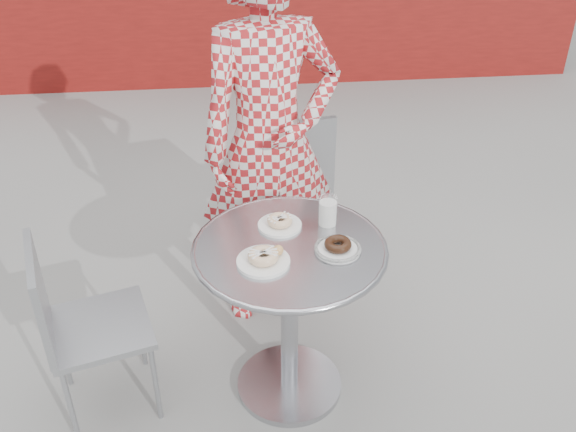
{
  "coord_description": "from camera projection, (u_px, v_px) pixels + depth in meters",
  "views": [
    {
      "loc": [
        -0.21,
        -2.0,
        2.16
      ],
      "look_at": [
        0.0,
        0.07,
        0.83
      ],
      "focal_mm": 40.0,
      "sensor_mm": 36.0,
      "label": 1
    }
  ],
  "objects": [
    {
      "name": "seated_person",
      "position": [
        270.0,
        143.0,
        2.85
      ],
      "size": [
        0.74,
        0.58,
        1.79
      ],
      "primitive_type": "imported",
      "rotation": [
        0.0,
        0.0,
        0.26
      ],
      "color": "#A8191D",
      "rests_on": "ground"
    },
    {
      "name": "plate_near",
      "position": [
        264.0,
        258.0,
        2.33
      ],
      "size": [
        0.2,
        0.2,
        0.05
      ],
      "rotation": [
        0.0,
        0.0,
        0.11
      ],
      "color": "white",
      "rests_on": "bistro_table"
    },
    {
      "name": "plate_checker",
      "position": [
        338.0,
        247.0,
        2.39
      ],
      "size": [
        0.18,
        0.18,
        0.05
      ],
      "rotation": [
        0.0,
        0.0,
        0.29
      ],
      "color": "white",
      "rests_on": "bistro_table"
    },
    {
      "name": "chair_far",
      "position": [
        283.0,
        212.0,
        3.52
      ],
      "size": [
        0.5,
        0.5,
        0.9
      ],
      "rotation": [
        0.0,
        0.0,
        3.32
      ],
      "color": "#9FA2A7",
      "rests_on": "ground"
    },
    {
      "name": "bistro_table",
      "position": [
        290.0,
        285.0,
        2.52
      ],
      "size": [
        0.75,
        0.75,
        0.76
      ],
      "rotation": [
        0.0,
        0.0,
        -0.1
      ],
      "color": "#B9B9BE",
      "rests_on": "ground"
    },
    {
      "name": "chair_left",
      "position": [
        103.0,
        358.0,
        2.63
      ],
      "size": [
        0.48,
        0.48,
        0.82
      ],
      "rotation": [
        0.0,
        0.0,
        1.85
      ],
      "color": "#9FA2A7",
      "rests_on": "ground"
    },
    {
      "name": "plate_far",
      "position": [
        280.0,
        223.0,
        2.53
      ],
      "size": [
        0.17,
        0.17,
        0.04
      ],
      "rotation": [
        0.0,
        0.0,
        0.42
      ],
      "color": "white",
      "rests_on": "bistro_table"
    },
    {
      "name": "ground",
      "position": [
        289.0,
        379.0,
        2.86
      ],
      "size": [
        60.0,
        60.0,
        0.0
      ],
      "primitive_type": "plane",
      "color": "gray",
      "rests_on": "ground"
    },
    {
      "name": "milk_cup",
      "position": [
        328.0,
        212.0,
        2.52
      ],
      "size": [
        0.08,
        0.08,
        0.12
      ],
      "rotation": [
        0.0,
        0.0,
        0.42
      ],
      "color": "white",
      "rests_on": "bistro_table"
    }
  ]
}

